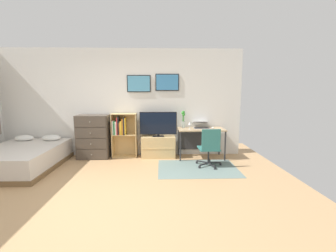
# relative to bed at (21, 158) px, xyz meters

# --- Properties ---
(ground_plane) EXTENTS (7.20, 7.20, 0.00)m
(ground_plane) POSITION_rel_bed_xyz_m (2.00, -1.39, -0.24)
(ground_plane) COLOR tan
(wall_back_with_posters) EXTENTS (6.12, 0.09, 2.70)m
(wall_back_with_posters) POSITION_rel_bed_xyz_m (2.01, 1.03, 1.12)
(wall_back_with_posters) COLOR silver
(wall_back_with_posters) RESTS_ON ground_plane
(area_rug) EXTENTS (1.70, 1.20, 0.01)m
(area_rug) POSITION_rel_bed_xyz_m (3.79, -0.12, -0.23)
(area_rug) COLOR slate
(area_rug) RESTS_ON ground_plane
(bed) EXTENTS (1.49, 1.95, 0.59)m
(bed) POSITION_rel_bed_xyz_m (0.00, 0.00, 0.00)
(bed) COLOR brown
(bed) RESTS_ON ground_plane
(dresser) EXTENTS (0.77, 0.46, 1.07)m
(dresser) POSITION_rel_bed_xyz_m (1.33, 0.76, 0.30)
(dresser) COLOR #4C4238
(dresser) RESTS_ON ground_plane
(bookshelf) EXTENTS (0.61, 0.30, 1.10)m
(bookshelf) POSITION_rel_bed_xyz_m (2.03, 0.83, 0.41)
(bookshelf) COLOR tan
(bookshelf) RESTS_ON ground_plane
(tv_stand) EXTENTS (0.84, 0.41, 0.53)m
(tv_stand) POSITION_rel_bed_xyz_m (2.93, 0.77, 0.03)
(tv_stand) COLOR tan
(tv_stand) RESTS_ON ground_plane
(television) EXTENTS (0.92, 0.16, 0.61)m
(television) POSITION_rel_bed_xyz_m (2.93, 0.75, 0.60)
(television) COLOR black
(television) RESTS_ON tv_stand
(desk) EXTENTS (1.13, 0.60, 0.74)m
(desk) POSITION_rel_bed_xyz_m (3.99, 0.75, 0.37)
(desk) COLOR tan
(desk) RESTS_ON ground_plane
(office_chair) EXTENTS (0.56, 0.58, 0.86)m
(office_chair) POSITION_rel_bed_xyz_m (4.06, -0.04, 0.22)
(office_chair) COLOR #232326
(office_chair) RESTS_ON ground_plane
(laptop) EXTENTS (0.40, 0.43, 0.17)m
(laptop) POSITION_rel_bed_xyz_m (4.01, 0.79, 0.57)
(laptop) COLOR #B7B7BC
(laptop) RESTS_ON desk
(computer_mouse) EXTENTS (0.06, 0.10, 0.03)m
(computer_mouse) POSITION_rel_bed_xyz_m (4.28, 0.68, 0.52)
(computer_mouse) COLOR silver
(computer_mouse) RESTS_ON desk
(bamboo_vase) EXTENTS (0.10, 0.10, 0.43)m
(bamboo_vase) POSITION_rel_bed_xyz_m (3.57, 0.84, 0.72)
(bamboo_vase) COLOR silver
(bamboo_vase) RESTS_ON desk
(wine_glass) EXTENTS (0.07, 0.07, 0.18)m
(wine_glass) POSITION_rel_bed_xyz_m (3.70, 0.60, 0.64)
(wine_glass) COLOR silver
(wine_glass) RESTS_ON desk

